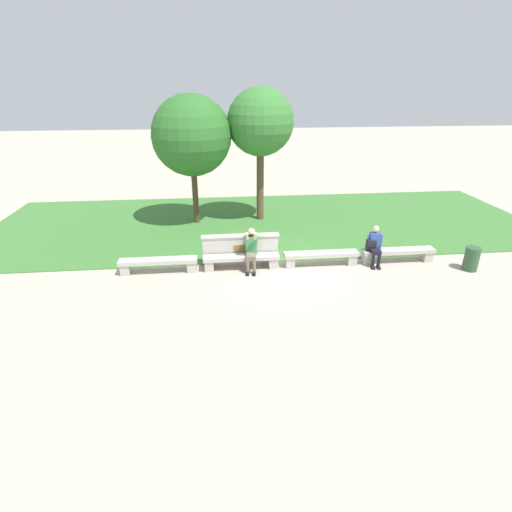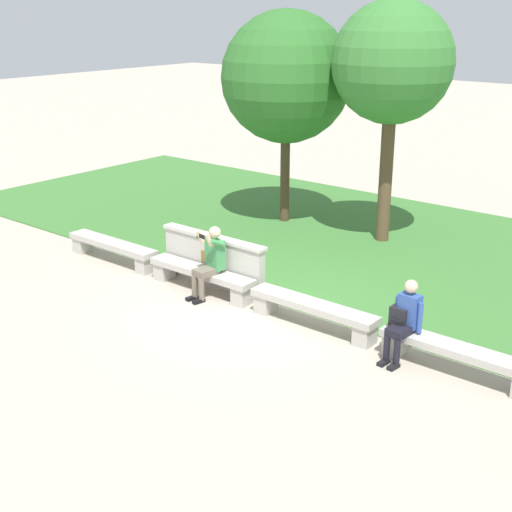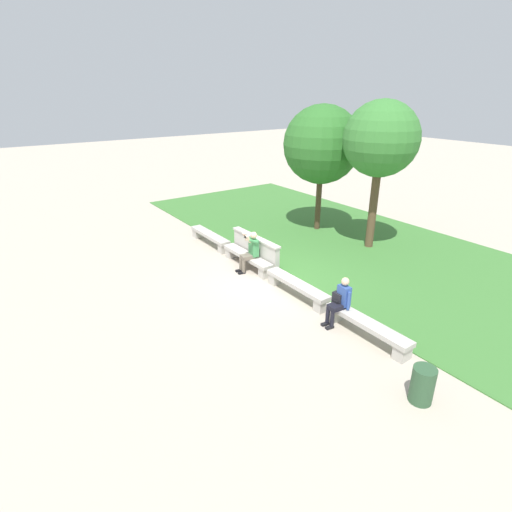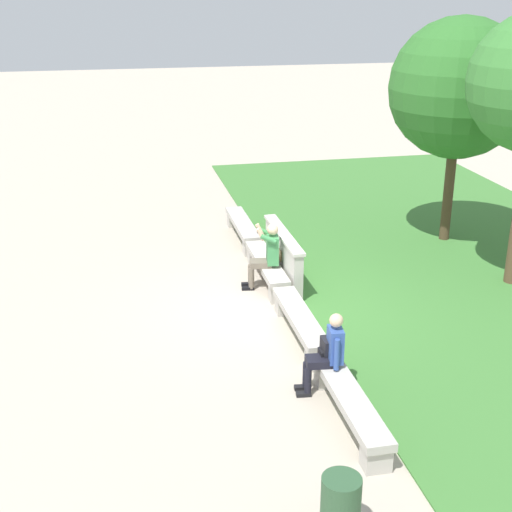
# 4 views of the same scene
# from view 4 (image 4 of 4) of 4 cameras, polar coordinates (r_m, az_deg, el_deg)

# --- Properties ---
(ground_plane) EXTENTS (80.00, 80.00, 0.00)m
(ground_plane) POSITION_cam_4_polar(r_m,az_deg,el_deg) (13.32, 2.07, -4.10)
(ground_plane) COLOR #B2A593
(grass_strip) EXTENTS (22.00, 8.00, 0.03)m
(grass_strip) POSITION_cam_4_polar(r_m,az_deg,el_deg) (14.92, 18.63, -2.34)
(grass_strip) COLOR #3D7533
(grass_strip) RESTS_ON ground
(bench_main) EXTENTS (2.37, 0.40, 0.45)m
(bench_main) POSITION_cam_4_polar(r_m,az_deg,el_deg) (16.66, -1.09, 2.33)
(bench_main) COLOR #B7B2A8
(bench_main) RESTS_ON ground
(bench_near) EXTENTS (2.37, 0.40, 0.45)m
(bench_near) POSITION_cam_4_polar(r_m,az_deg,el_deg) (14.33, 0.86, -0.86)
(bench_near) COLOR #B7B2A8
(bench_near) RESTS_ON ground
(bench_mid) EXTENTS (2.37, 0.40, 0.45)m
(bench_mid) POSITION_cam_4_polar(r_m,az_deg,el_deg) (12.08, 3.56, -5.28)
(bench_mid) COLOR #B7B2A8
(bench_mid) RESTS_ON ground
(bench_far) EXTENTS (2.37, 0.40, 0.45)m
(bench_far) POSITION_cam_4_polar(r_m,az_deg,el_deg) (9.97, 7.52, -11.60)
(bench_far) COLOR #B7B2A8
(bench_far) RESTS_ON ground
(backrest_wall_with_plaque) EXTENTS (2.44, 0.24, 1.01)m
(backrest_wall_with_plaque) POSITION_cam_4_polar(r_m,az_deg,el_deg) (14.33, 2.19, 0.01)
(backrest_wall_with_plaque) COLOR #B7B2A8
(backrest_wall_with_plaque) RESTS_ON ground
(person_photographer) EXTENTS (0.51, 0.76, 1.32)m
(person_photographer) POSITION_cam_4_polar(r_m,az_deg,el_deg) (13.88, 0.84, 0.28)
(person_photographer) COLOR black
(person_photographer) RESTS_ON ground
(person_distant) EXTENTS (0.48, 0.70, 1.26)m
(person_distant) POSITION_cam_4_polar(r_m,az_deg,el_deg) (10.45, 5.76, -7.58)
(person_distant) COLOR black
(person_distant) RESTS_ON ground
(backpack) EXTENTS (0.28, 0.24, 0.43)m
(backpack) POSITION_cam_4_polar(r_m,az_deg,el_deg) (10.58, 5.79, -7.50)
(backpack) COLOR black
(backpack) RESTS_ON bench_far
(tree_left_background) EXTENTS (3.06, 3.06, 5.04)m
(tree_left_background) POSITION_cam_4_polar(r_m,az_deg,el_deg) (16.51, 15.92, 12.75)
(tree_left_background) COLOR #4C3826
(tree_left_background) RESTS_ON ground
(trash_bin) EXTENTS (0.44, 0.44, 0.75)m
(trash_bin) POSITION_cam_4_polar(r_m,az_deg,el_deg) (8.19, 6.77, -19.33)
(trash_bin) COLOR #2D5133
(trash_bin) RESTS_ON ground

